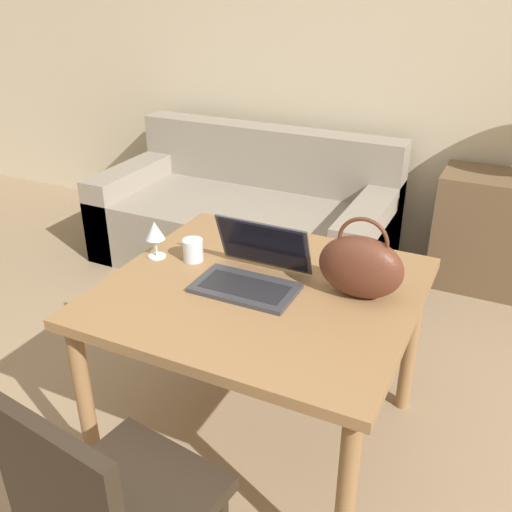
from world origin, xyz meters
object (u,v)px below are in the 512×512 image
object	(u,v)px
laptop	(254,267)
drinking_glass	(193,250)
handbag	(361,266)
couch	(247,219)
wine_glass	(155,232)
chair	(107,505)

from	to	relation	value
laptop	drinking_glass	world-z (taller)	laptop
laptop	handbag	world-z (taller)	handbag
handbag	couch	bearing A→B (deg)	129.24
wine_glass	handbag	xyz separation A→B (m)	(0.82, 0.05, 0.01)
chair	laptop	bearing A→B (deg)	97.64
couch	laptop	world-z (taller)	laptop
couch	wine_glass	world-z (taller)	wine_glass
laptop	wine_glass	world-z (taller)	laptop
couch	wine_glass	distance (m)	1.58
couch	laptop	xyz separation A→B (m)	(0.76, -1.46, 0.51)
drinking_glass	handbag	world-z (taller)	handbag
drinking_glass	couch	bearing A→B (deg)	108.34
drinking_glass	chair	bearing A→B (deg)	-73.04
handbag	laptop	bearing A→B (deg)	-170.10
couch	drinking_glass	world-z (taller)	couch
drinking_glass	wine_glass	xyz separation A→B (m)	(-0.15, -0.04, 0.06)
laptop	wine_glass	distance (m)	0.44
drinking_glass	handbag	xyz separation A→B (m)	(0.67, 0.01, 0.07)
chair	laptop	xyz separation A→B (m)	(0.01, 0.88, 0.30)
wine_glass	handbag	world-z (taller)	handbag
couch	handbag	world-z (taller)	handbag
chair	couch	bearing A→B (deg)	116.00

